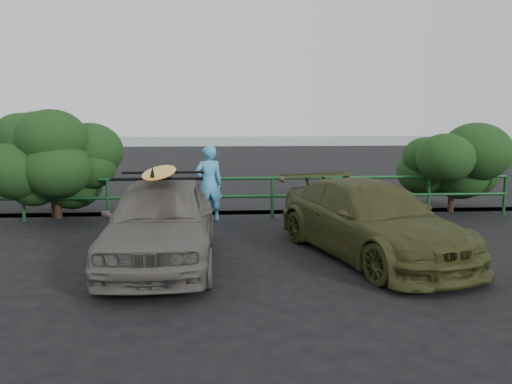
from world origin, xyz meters
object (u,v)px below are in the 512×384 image
(guardrail, at_px, (232,198))
(surfboard, at_px, (160,172))
(sedan, at_px, (161,220))
(olive_vehicle, at_px, (370,220))
(man, at_px, (209,184))

(guardrail, xyz_separation_m, surfboard, (-1.29, -3.77, 1.04))
(sedan, height_order, olive_vehicle, sedan)
(surfboard, bearing_deg, sedan, 0.00)
(olive_vehicle, bearing_deg, man, 114.57)
(man, relative_size, surfboard, 0.75)
(guardrail, height_order, surfboard, surfboard)
(guardrail, bearing_deg, olive_vehicle, -56.89)
(sedan, height_order, man, man)
(sedan, bearing_deg, olive_vehicle, 1.86)
(man, distance_m, surfboard, 3.59)
(surfboard, bearing_deg, olive_vehicle, 1.86)
(olive_vehicle, bearing_deg, surfboard, 165.43)
(sedan, relative_size, surfboard, 1.78)
(guardrail, xyz_separation_m, sedan, (-1.29, -3.77, 0.22))
(sedan, distance_m, surfboard, 0.82)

